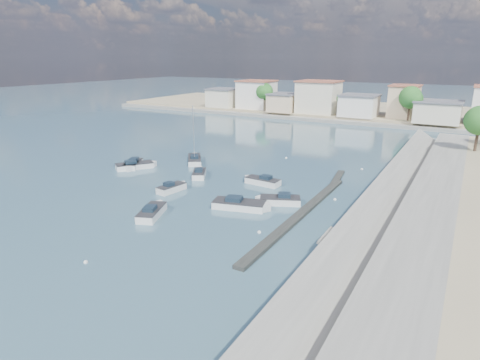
% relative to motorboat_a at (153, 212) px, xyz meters
% --- Properties ---
extents(ground, '(400.00, 400.00, 0.00)m').
position_rel_motorboat_a_xyz_m(ground, '(6.29, 37.72, -0.38)').
color(ground, '#2C4859').
rests_on(ground, ground).
extents(seawall_walkway, '(5.00, 90.00, 1.80)m').
position_rel_motorboat_a_xyz_m(seawall_walkway, '(24.79, 10.72, 0.52)').
color(seawall_walkway, slate).
rests_on(seawall_walkway, ground).
extents(breakwater, '(2.00, 31.02, 0.35)m').
position_rel_motorboat_a_xyz_m(breakwater, '(13.19, 10.41, -0.21)').
color(breakwater, black).
rests_on(breakwater, ground).
extents(far_shore_land, '(160.00, 40.00, 1.40)m').
position_rel_motorboat_a_xyz_m(far_shore_land, '(6.29, 89.72, 0.32)').
color(far_shore_land, gray).
rests_on(far_shore_land, ground).
extents(far_shore_quay, '(160.00, 2.50, 0.80)m').
position_rel_motorboat_a_xyz_m(far_shore_quay, '(6.29, 68.72, 0.02)').
color(far_shore_quay, slate).
rests_on(far_shore_quay, ground).
extents(far_town, '(113.01, 12.80, 8.35)m').
position_rel_motorboat_a_xyz_m(far_town, '(17.00, 74.64, 4.56)').
color(far_town, beige).
rests_on(far_town, far_shore_land).
extents(shore_trees, '(74.56, 38.32, 7.92)m').
position_rel_motorboat_a_xyz_m(shore_trees, '(14.63, 65.83, 5.84)').
color(shore_trees, '#38281E').
rests_on(shore_trees, ground).
extents(motorboat_a, '(3.38, 5.09, 1.48)m').
position_rel_motorboat_a_xyz_m(motorboat_a, '(0.00, 0.00, 0.00)').
color(motorboat_a, silver).
rests_on(motorboat_a, ground).
extents(motorboat_b, '(2.02, 4.24, 1.48)m').
position_rel_motorboat_a_xyz_m(motorboat_b, '(-3.21, 7.21, -0.00)').
color(motorboat_b, silver).
rests_on(motorboat_b, ground).
extents(motorboat_c, '(5.09, 2.09, 1.48)m').
position_rel_motorboat_a_xyz_m(motorboat_c, '(4.88, 15.08, 0.00)').
color(motorboat_c, silver).
rests_on(motorboat_c, ground).
extents(motorboat_d, '(4.94, 3.55, 1.48)m').
position_rel_motorboat_a_xyz_m(motorboat_d, '(9.77, 9.58, -0.00)').
color(motorboat_d, silver).
rests_on(motorboat_d, ground).
extents(motorboat_e, '(4.73, 5.52, 1.48)m').
position_rel_motorboat_a_xyz_m(motorboat_e, '(-14.51, 12.78, -0.00)').
color(motorboat_e, silver).
rests_on(motorboat_e, ground).
extents(motorboat_f, '(3.40, 4.29, 1.48)m').
position_rel_motorboat_a_xyz_m(motorboat_f, '(-4.09, 14.02, -0.00)').
color(motorboat_f, silver).
rests_on(motorboat_f, ground).
extents(motorboat_g, '(3.88, 5.10, 1.48)m').
position_rel_motorboat_a_xyz_m(motorboat_g, '(-15.34, 12.86, 0.00)').
color(motorboat_g, silver).
rests_on(motorboat_g, ground).
extents(motorboat_h, '(6.37, 3.62, 1.48)m').
position_rel_motorboat_a_xyz_m(motorboat_h, '(7.03, 6.31, -0.00)').
color(motorboat_h, silver).
rests_on(motorboat_h, ground).
extents(sailboat, '(4.94, 5.70, 9.00)m').
position_rel_motorboat_a_xyz_m(sailboat, '(-9.37, 20.11, 0.04)').
color(sailboat, silver).
rests_on(sailboat, ground).
extents(mooring_buoys, '(17.53, 39.99, 0.36)m').
position_rel_motorboat_a_xyz_m(mooring_buoys, '(10.74, 14.41, -0.33)').
color(mooring_buoys, silver).
rests_on(mooring_buoys, ground).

